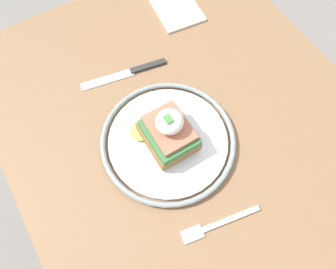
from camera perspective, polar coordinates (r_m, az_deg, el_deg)
The scene contains 7 objects.
ground_plane at distance 1.37m, azimuth 2.39°, elevation -13.89°, with size 6.00×6.00×0.00m, color gray.
dining_table at distance 0.76m, azimuth 4.18°, elevation -4.88°, with size 0.90×0.68×0.77m.
plate at distance 0.61m, azimuth 0.00°, elevation -1.07°, with size 0.25×0.25×0.02m.
sandwich at distance 0.58m, azimuth 0.06°, elevation 0.48°, with size 0.11×0.10×0.08m.
fork at distance 0.58m, azimuth 8.48°, elevation -15.24°, with size 0.04×0.14×0.00m.
knife at distance 0.70m, azimuth -6.64°, elevation 10.71°, with size 0.05×0.18×0.01m.
napkin at distance 0.81m, azimuth 1.42°, elevation 21.19°, with size 0.13×0.10×0.01m, color beige.
Camera 1 is at (-0.19, 0.18, 1.34)m, focal length 35.00 mm.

